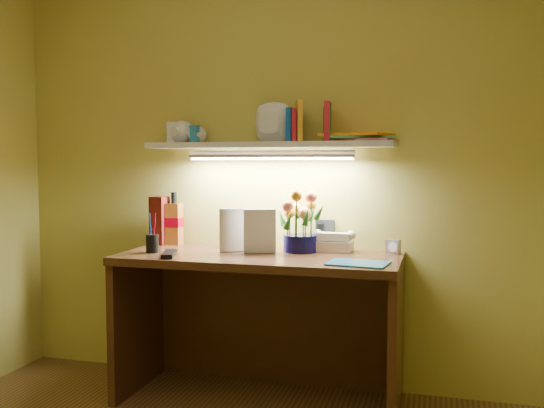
# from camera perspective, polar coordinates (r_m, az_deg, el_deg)

# --- Properties ---
(desk) EXTENTS (1.40, 0.60, 0.75)m
(desk) POSITION_cam_1_polar(r_m,az_deg,el_deg) (3.12, -1.21, -11.59)
(desk) COLOR #371B0F
(desk) RESTS_ON ground
(flower_bouquet) EXTENTS (0.25, 0.25, 0.31)m
(flower_bouquet) POSITION_cam_1_polar(r_m,az_deg,el_deg) (3.11, 2.68, -1.71)
(flower_bouquet) COLOR #090838
(flower_bouquet) RESTS_ON desk
(telephone) EXTENTS (0.19, 0.14, 0.11)m
(telephone) POSITION_cam_1_polar(r_m,az_deg,el_deg) (3.14, 5.87, -3.46)
(telephone) COLOR beige
(telephone) RESTS_ON desk
(desk_clock) EXTENTS (0.08, 0.06, 0.07)m
(desk_clock) POSITION_cam_1_polar(r_m,az_deg,el_deg) (3.11, 11.33, -3.96)
(desk_clock) COLOR #BABBBF
(desk_clock) RESTS_ON desk
(whisky_bottle) EXTENTS (0.08, 0.08, 0.29)m
(whisky_bottle) POSITION_cam_1_polar(r_m,az_deg,el_deg) (3.43, -9.20, -1.34)
(whisky_bottle) COLOR #9F591E
(whisky_bottle) RESTS_ON desk
(whisky_box) EXTENTS (0.10, 0.10, 0.27)m
(whisky_box) POSITION_cam_1_polar(r_m,az_deg,el_deg) (3.45, -10.52, -1.53)
(whisky_box) COLOR #56140F
(whisky_box) RESTS_ON desk
(pen_cup) EXTENTS (0.08, 0.08, 0.16)m
(pen_cup) POSITION_cam_1_polar(r_m,az_deg,el_deg) (3.15, -11.21, -3.09)
(pen_cup) COLOR black
(pen_cup) RESTS_ON desk
(art_card) EXTENTS (0.19, 0.12, 0.19)m
(art_card) POSITION_cam_1_polar(r_m,az_deg,el_deg) (3.25, -2.74, -2.48)
(art_card) COLOR white
(art_card) RESTS_ON desk
(tv_remote) EXTENTS (0.11, 0.20, 0.02)m
(tv_remote) POSITION_cam_1_polar(r_m,az_deg,el_deg) (3.02, -9.65, -4.66)
(tv_remote) COLOR black
(tv_remote) RESTS_ON desk
(blue_folder) EXTENTS (0.29, 0.22, 0.01)m
(blue_folder) POSITION_cam_1_polar(r_m,az_deg,el_deg) (2.78, 8.11, -5.55)
(blue_folder) COLOR teal
(blue_folder) RESTS_ON desk
(desk_book_a) EXTENTS (0.16, 0.10, 0.23)m
(desk_book_a) POSITION_cam_1_polar(r_m,az_deg,el_deg) (3.10, -4.97, -2.49)
(desk_book_a) COLOR beige
(desk_book_a) RESTS_ON desk
(desk_book_b) EXTENTS (0.16, 0.07, 0.23)m
(desk_book_b) POSITION_cam_1_polar(r_m,az_deg,el_deg) (3.06, -2.69, -2.59)
(desk_book_b) COLOR silver
(desk_book_b) RESTS_ON desk
(wall_shelf) EXTENTS (1.31, 0.34, 0.24)m
(wall_shelf) POSITION_cam_1_polar(r_m,az_deg,el_deg) (3.17, 0.29, 6.17)
(wall_shelf) COLOR silver
(wall_shelf) RESTS_ON ground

